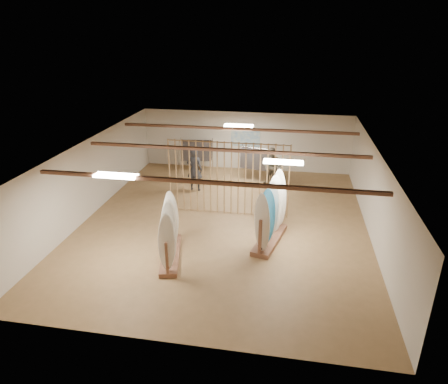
% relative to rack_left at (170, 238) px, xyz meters
% --- Properties ---
extents(floor, '(12.00, 12.00, 0.00)m').
position_rel_rack_left_xyz_m(floor, '(1.22, 2.52, -0.64)').
color(floor, '#967248').
rests_on(floor, ground).
extents(ceiling, '(12.00, 12.00, 0.00)m').
position_rel_rack_left_xyz_m(ceiling, '(1.22, 2.52, 2.16)').
color(ceiling, gray).
rests_on(ceiling, ground).
extents(wall_back, '(12.00, 0.00, 12.00)m').
position_rel_rack_left_xyz_m(wall_back, '(1.22, 8.52, 0.76)').
color(wall_back, beige).
rests_on(wall_back, ground).
extents(wall_front, '(12.00, 0.00, 12.00)m').
position_rel_rack_left_xyz_m(wall_front, '(1.22, -3.48, 0.76)').
color(wall_front, beige).
rests_on(wall_front, ground).
extents(wall_left, '(0.00, 12.00, 12.00)m').
position_rel_rack_left_xyz_m(wall_left, '(-3.78, 2.52, 0.76)').
color(wall_left, beige).
rests_on(wall_left, ground).
extents(wall_right, '(0.00, 12.00, 12.00)m').
position_rel_rack_left_xyz_m(wall_right, '(6.22, 2.52, 0.76)').
color(wall_right, beige).
rests_on(wall_right, ground).
extents(ceiling_slats, '(9.50, 6.12, 0.10)m').
position_rel_rack_left_xyz_m(ceiling_slats, '(1.22, 2.52, 2.08)').
color(ceiling_slats, brown).
rests_on(ceiling_slats, ground).
extents(light_panels, '(1.20, 0.35, 0.06)m').
position_rel_rack_left_xyz_m(light_panels, '(1.22, 2.52, 2.10)').
color(light_panels, white).
rests_on(light_panels, ground).
extents(bamboo_partition, '(4.45, 0.05, 2.78)m').
position_rel_rack_left_xyz_m(bamboo_partition, '(1.22, 3.32, 0.76)').
color(bamboo_partition, '#A37D4F').
rests_on(bamboo_partition, ground).
extents(poster, '(1.40, 0.03, 0.90)m').
position_rel_rack_left_xyz_m(poster, '(1.22, 8.50, 0.96)').
color(poster, '#3575BB').
rests_on(poster, ground).
extents(rack_left, '(1.01, 2.37, 1.87)m').
position_rel_rack_left_xyz_m(rack_left, '(0.00, 0.00, 0.00)').
color(rack_left, brown).
rests_on(rack_left, floor).
extents(rack_right, '(1.08, 2.31, 2.13)m').
position_rel_rack_left_xyz_m(rack_right, '(2.92, 1.44, 0.09)').
color(rack_right, brown).
rests_on(rack_right, floor).
extents(clothing_rack_a, '(1.52, 0.55, 1.63)m').
position_rel_rack_left_xyz_m(clothing_rack_a, '(-1.02, 7.65, 0.42)').
color(clothing_rack_a, silver).
rests_on(clothing_rack_a, floor).
extents(clothing_rack_b, '(1.44, 0.69, 1.59)m').
position_rel_rack_left_xyz_m(clothing_rack_b, '(1.89, 6.96, 0.39)').
color(clothing_rack_b, silver).
rests_on(clothing_rack_b, floor).
extents(shopper_a, '(0.79, 0.55, 2.10)m').
position_rel_rack_left_xyz_m(shopper_a, '(-0.55, 5.37, 0.41)').
color(shopper_a, '#282A30').
rests_on(shopper_a, floor).
extents(shopper_b, '(1.14, 1.03, 1.94)m').
position_rel_rack_left_xyz_m(shopper_b, '(2.66, 6.45, 0.33)').
color(shopper_b, '#403A31').
rests_on(shopper_b, floor).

